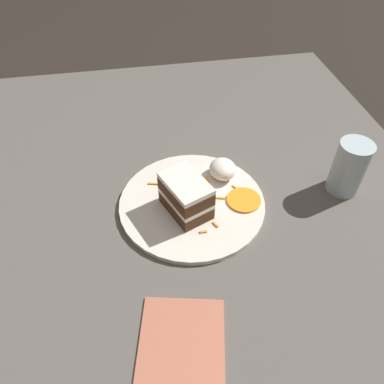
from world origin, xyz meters
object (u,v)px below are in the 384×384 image
at_px(drinking_glass, 348,171).
at_px(cake_slice, 186,196).
at_px(menu_card, 180,376).
at_px(plate, 192,203).
at_px(cream_dollop, 223,169).
at_px(orange_garnish, 244,200).

bearing_deg(drinking_glass, cake_slice, -88.21).
bearing_deg(cake_slice, menu_card, 55.88).
xyz_separation_m(plate, cream_dollop, (-0.06, 0.08, 0.02)).
xyz_separation_m(plate, orange_garnish, (0.02, 0.10, 0.01)).
relative_size(plate, orange_garnish, 4.24).
distance_m(cream_dollop, menu_card, 0.42).
distance_m(cake_slice, orange_garnish, 0.13).
bearing_deg(menu_card, drinking_glass, -129.06).
distance_m(cake_slice, menu_card, 0.32).
bearing_deg(plate, menu_card, -13.26).
height_order(plate, orange_garnish, orange_garnish).
bearing_deg(cake_slice, cream_dollop, -161.19).
height_order(cake_slice, orange_garnish, cake_slice).
height_order(cake_slice, drinking_glass, drinking_glass).
distance_m(plate, orange_garnish, 0.11).
height_order(plate, cream_dollop, cream_dollop).
bearing_deg(drinking_glass, orange_garnish, -87.92).
bearing_deg(orange_garnish, drinking_glass, 92.08).
bearing_deg(plate, drinking_glass, 88.44).
bearing_deg(menu_card, cream_dollop, -99.14).
relative_size(orange_garnish, menu_card, 0.29).
bearing_deg(cream_dollop, drinking_glass, 73.44).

